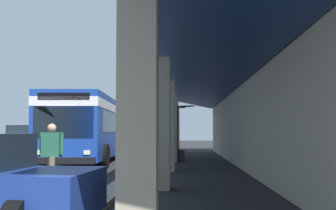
# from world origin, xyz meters

# --- Properties ---
(ground) EXTENTS (120.00, 120.00, 0.00)m
(ground) POSITION_xyz_m (0.00, 8.00, 0.00)
(ground) COLOR #262628
(curb_strip) EXTENTS (37.51, 0.50, 0.12)m
(curb_strip) POSITION_xyz_m (-2.12, 3.49, 0.06)
(curb_strip) COLOR #9E998E
(curb_strip) RESTS_ON ground
(transit_bus) EXTENTS (11.32, 3.16, 3.34)m
(transit_bus) POSITION_xyz_m (-4.35, 0.49, 1.85)
(transit_bus) COLOR #193D9E
(transit_bus) RESTS_ON ground
(parked_suv_white) EXTENTS (4.91, 2.40, 1.97)m
(parked_suv_white) POSITION_xyz_m (-12.96, -5.80, 1.02)
(parked_suv_white) COLOR silver
(parked_suv_white) RESTS_ON ground
(pedestrian) EXTENTS (0.52, 0.68, 1.72)m
(pedestrian) POSITION_xyz_m (5.74, 1.74, 0.97)
(pedestrian) COLOR #726651
(pedestrian) RESTS_ON ground
(potted_palm) EXTENTS (1.74, 1.74, 3.04)m
(potted_palm) POSITION_xyz_m (-5.29, 4.85, 0.79)
(potted_palm) COLOR #4C4742
(potted_palm) RESTS_ON ground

